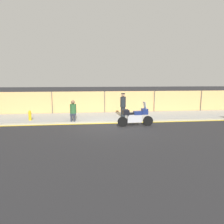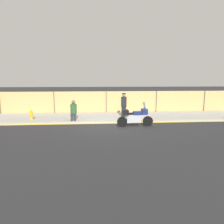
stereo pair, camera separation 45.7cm
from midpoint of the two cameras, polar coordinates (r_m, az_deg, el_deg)
ground_plane at (r=12.29m, az=0.49°, el=-4.06°), size 120.00×120.00×0.00m
sidewalk at (r=14.82m, az=-0.41°, el=-1.44°), size 31.20×3.45×0.14m
curb_paint_stripe at (r=13.06m, az=0.18°, el=-3.24°), size 31.20×0.18×0.01m
storefront_fence at (r=16.47m, az=-0.88°, el=2.69°), size 29.64×0.17×1.86m
motorcycle at (r=12.22m, az=7.60°, el=-1.32°), size 2.22×0.55×1.50m
officer_standing at (r=14.36m, az=4.30°, el=2.01°), size 0.39×0.39×1.71m
person_seated_on_curb at (r=13.47m, az=-9.99°, el=0.80°), size 0.42×0.70×1.34m
fire_hydrant at (r=14.42m, az=-21.23°, el=-0.77°), size 0.19×0.24×0.67m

